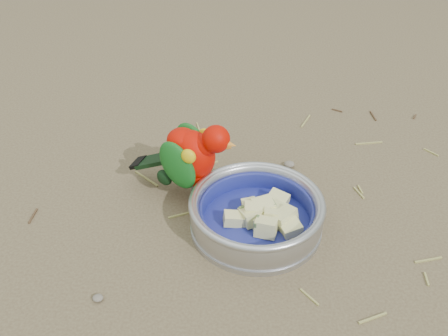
# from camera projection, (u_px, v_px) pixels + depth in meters

# --- Properties ---
(ground) EXTENTS (60.00, 60.00, 0.00)m
(ground) POSITION_uv_depth(u_px,v_px,m) (218.00, 233.00, 0.85)
(ground) COLOR brown
(food_bowl) EXTENTS (0.23, 0.23, 0.02)m
(food_bowl) POSITION_uv_depth(u_px,v_px,m) (256.00, 224.00, 0.86)
(food_bowl) COLOR #B2B2BA
(food_bowl) RESTS_ON ground
(bowl_wall) EXTENTS (0.23, 0.23, 0.04)m
(bowl_wall) POSITION_uv_depth(u_px,v_px,m) (257.00, 211.00, 0.84)
(bowl_wall) COLOR #B2B2BA
(bowl_wall) RESTS_ON food_bowl
(fruit_wedges) EXTENTS (0.14, 0.14, 0.03)m
(fruit_wedges) POSITION_uv_depth(u_px,v_px,m) (256.00, 214.00, 0.85)
(fruit_wedges) COLOR #E6E292
(fruit_wedges) RESTS_ON food_bowl
(lory_parrot) EXTENTS (0.21, 0.14, 0.15)m
(lory_parrot) POSITION_uv_depth(u_px,v_px,m) (192.00, 161.00, 0.89)
(lory_parrot) COLOR #BD0B00
(lory_parrot) RESTS_ON ground
(ground_debris) EXTENTS (0.90, 0.80, 0.01)m
(ground_debris) POSITION_uv_depth(u_px,v_px,m) (223.00, 216.00, 0.88)
(ground_debris) COLOR #9D9753
(ground_debris) RESTS_ON ground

